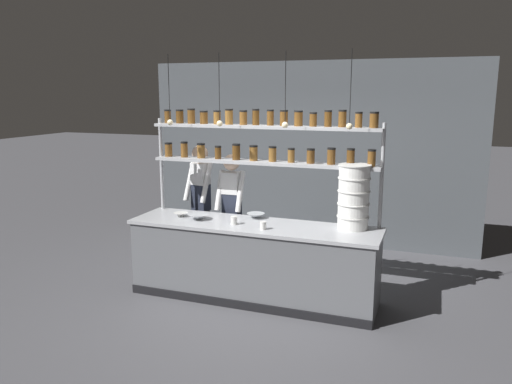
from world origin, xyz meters
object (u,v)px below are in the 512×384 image
prep_bowl_near_left (256,216)px  serving_cup_by_board (234,220)px  prep_bowl_center_front (181,215)px  chef_center (232,208)px  prep_bowl_center_back (198,217)px  container_stack (354,197)px  chef_left (201,198)px  spice_shelf_unit (263,145)px  serving_cup_front (263,226)px

prep_bowl_near_left → serving_cup_by_board: size_ratio=2.29×
prep_bowl_center_front → serving_cup_by_board: (0.77, -0.12, 0.02)m
prep_bowl_center_front → serving_cup_by_board: bearing=-8.9°
chef_center → serving_cup_by_board: 0.72m
chef_center → prep_bowl_near_left: (0.44, -0.28, -0.00)m
prep_bowl_near_left → chef_center: bearing=147.2°
prep_bowl_center_back → serving_cup_by_board: size_ratio=2.48×
container_stack → chef_center: bearing=168.1°
chef_left → prep_bowl_center_front: chef_left is taller
prep_bowl_near_left → prep_bowl_center_back: size_ratio=0.92×
container_stack → serving_cup_by_board: (-1.33, -0.30, -0.32)m
spice_shelf_unit → chef_left: 1.39m
spice_shelf_unit → container_stack: 1.25m
chef_center → serving_cup_front: (0.70, -0.74, 0.01)m
serving_cup_front → serving_cup_by_board: (-0.39, 0.09, 0.00)m
serving_cup_front → serving_cup_by_board: size_ratio=0.93×
prep_bowl_center_front → serving_cup_front: (1.16, -0.21, 0.02)m
spice_shelf_unit → prep_bowl_center_back: bearing=-152.2°
chef_center → container_stack: bearing=-12.1°
prep_bowl_center_back → container_stack: bearing=7.8°
prep_bowl_center_front → prep_bowl_near_left: bearing=15.2°
spice_shelf_unit → prep_bowl_near_left: bearing=-139.4°
container_stack → serving_cup_front: container_stack is taller
container_stack → serving_cup_front: size_ratio=8.15×
spice_shelf_unit → prep_bowl_center_back: (-0.71, -0.37, -0.86)m
prep_bowl_center_front → serving_cup_by_board: 0.78m
container_stack → serving_cup_by_board: 1.40m
serving_cup_front → spice_shelf_unit: bearing=110.0°
container_stack → prep_bowl_center_front: 2.14m
prep_bowl_center_back → serving_cup_by_board: (0.50, -0.05, 0.02)m
prep_bowl_center_back → serving_cup_by_board: serving_cup_by_board is taller
spice_shelf_unit → chef_center: size_ratio=1.73×
container_stack → prep_bowl_center_back: size_ratio=3.05×
spice_shelf_unit → chef_left: (-1.05, 0.41, -0.81)m
spice_shelf_unit → chef_center: (-0.51, 0.22, -0.86)m
prep_bowl_center_back → prep_bowl_near_left: bearing=26.2°
chef_center → serving_cup_by_board: chef_center is taller
serving_cup_front → chef_left: bearing=143.1°
prep_bowl_near_left → prep_bowl_center_front: 0.94m
prep_bowl_center_front → prep_bowl_center_back: (0.27, -0.07, 0.01)m
spice_shelf_unit → container_stack: bearing=-6.2°
prep_bowl_center_front → serving_cup_by_board: serving_cup_by_board is taller
prep_bowl_center_back → serving_cup_front: size_ratio=2.67×
chef_center → prep_bowl_center_back: (-0.20, -0.60, -0.00)m
prep_bowl_near_left → serving_cup_front: 0.52m
prep_bowl_near_left → serving_cup_front: bearing=-60.6°
container_stack → serving_cup_front: bearing=-157.2°
chef_left → prep_bowl_near_left: chef_left is taller
chef_left → prep_bowl_center_front: size_ratio=9.70×
prep_bowl_near_left → prep_bowl_center_front: size_ratio=1.24×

